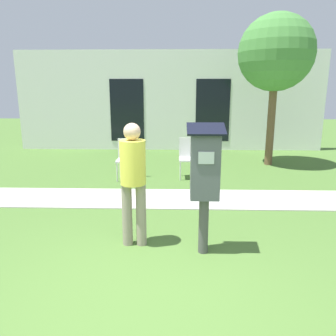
% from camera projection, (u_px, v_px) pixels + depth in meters
% --- Properties ---
extents(ground_plane, '(40.00, 40.00, 0.00)m').
position_uv_depth(ground_plane, '(147.00, 304.00, 3.09)').
color(ground_plane, '#476B2D').
extents(sidewalk, '(12.00, 1.10, 0.02)m').
position_uv_depth(sidewalk, '(163.00, 199.00, 6.04)').
color(sidewalk, beige).
rests_on(sidewalk, ground).
extents(building_facade, '(10.00, 0.26, 3.20)m').
position_uv_depth(building_facade, '(170.00, 101.00, 10.74)').
color(building_facade, white).
rests_on(building_facade, ground).
extents(parking_meter, '(0.44, 0.31, 1.59)m').
position_uv_depth(parking_meter, '(205.00, 173.00, 3.84)').
color(parking_meter, '#4C4C4C').
rests_on(parking_meter, ground).
extents(person_standing, '(0.32, 0.32, 1.58)m').
position_uv_depth(person_standing, '(133.00, 175.00, 4.07)').
color(person_standing, gray).
rests_on(person_standing, ground).
extents(outdoor_chair_left, '(0.44, 0.44, 0.90)m').
position_uv_depth(outdoor_chair_left, '(127.00, 156.00, 7.33)').
color(outdoor_chair_left, silver).
rests_on(outdoor_chair_left, ground).
extents(outdoor_chair_middle, '(0.44, 0.44, 0.90)m').
position_uv_depth(outdoor_chair_middle, '(189.00, 155.00, 7.44)').
color(outdoor_chair_middle, silver).
rests_on(outdoor_chair_middle, ground).
extents(tree, '(1.90, 1.90, 3.82)m').
position_uv_depth(tree, '(276.00, 54.00, 8.18)').
color(tree, brown).
rests_on(tree, ground).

